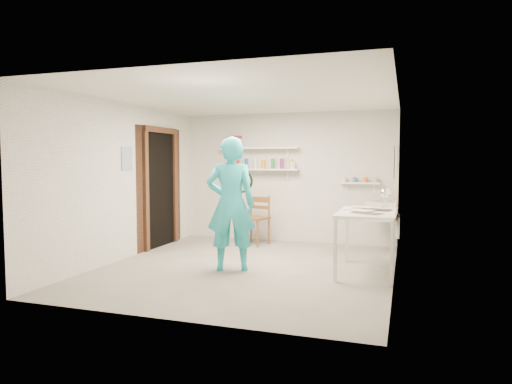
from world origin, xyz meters
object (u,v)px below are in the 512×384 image
(belfast_sink, at_px, (381,210))
(wooden_chair, at_px, (254,218))
(desk_lamp, at_px, (385,193))
(wall_clock, at_px, (241,181))
(man, at_px, (231,204))
(work_table, at_px, (367,242))

(belfast_sink, height_order, wooden_chair, wooden_chair)
(desk_lamp, bearing_deg, wall_clock, -159.93)
(belfast_sink, xyz_separation_m, man, (-1.91, -1.91, 0.22))
(belfast_sink, bearing_deg, work_table, -94.19)
(man, distance_m, wooden_chair, 1.98)
(belfast_sink, xyz_separation_m, desk_lamp, (0.10, -1.00, 0.36))
(wall_clock, relative_size, desk_lamp, 2.10)
(wooden_chair, relative_size, desk_lamp, 6.16)
(wall_clock, bearing_deg, belfast_sink, 22.84)
(work_table, bearing_deg, man, -167.18)
(man, relative_size, wall_clock, 5.56)
(belfast_sink, distance_m, work_table, 1.53)
(wall_clock, height_order, work_table, wall_clock)
(man, relative_size, wooden_chair, 1.90)
(work_table, xyz_separation_m, desk_lamp, (0.21, 0.50, 0.64))
(belfast_sink, distance_m, desk_lamp, 1.07)
(belfast_sink, xyz_separation_m, wooden_chair, (-2.21, -0.01, -0.22))
(wall_clock, distance_m, work_table, 1.92)
(belfast_sink, relative_size, wooden_chair, 0.62)
(man, height_order, work_table, man)
(wall_clock, distance_m, desk_lamp, 2.07)
(wooden_chair, height_order, work_table, wooden_chair)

